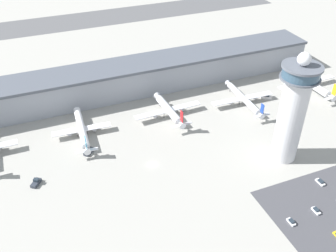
# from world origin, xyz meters

# --- Properties ---
(ground_plane) EXTENTS (1000.00, 1000.00, 0.00)m
(ground_plane) POSITION_xyz_m (0.00, 0.00, 0.00)
(ground_plane) COLOR #9E9B93
(terminal_building) EXTENTS (265.02, 25.00, 19.02)m
(terminal_building) POSITION_xyz_m (0.00, 70.00, 9.61)
(terminal_building) COLOR #9399A3
(terminal_building) RESTS_ON ground
(runway_strip) EXTENTS (397.52, 44.00, 0.01)m
(runway_strip) POSITION_xyz_m (0.00, 210.45, 0.00)
(runway_strip) COLOR #515154
(runway_strip) RESTS_ON ground
(control_tower) EXTENTS (17.24, 17.24, 54.52)m
(control_tower) POSITION_xyz_m (60.97, -17.96, 27.07)
(control_tower) COLOR silver
(control_tower) RESTS_ON ground
(airplane_gate_charlie) EXTENTS (30.79, 39.86, 12.07)m
(airplane_gate_charlie) POSITION_xyz_m (-25.94, 35.55, 3.93)
(airplane_gate_charlie) COLOR white
(airplane_gate_charlie) RESTS_ON ground
(airplane_gate_delta) EXTENTS (39.36, 35.13, 13.10)m
(airplane_gate_delta) POSITION_xyz_m (22.74, 35.34, 4.38)
(airplane_gate_delta) COLOR silver
(airplane_gate_delta) RESTS_ON ground
(airplane_gate_echo) EXTENTS (38.85, 41.47, 11.36)m
(airplane_gate_echo) POSITION_xyz_m (68.38, 30.94, 4.04)
(airplane_gate_echo) COLOR silver
(airplane_gate_echo) RESTS_ON ground
(airplane_gate_foxtrot) EXTENTS (41.69, 45.33, 13.16)m
(airplane_gate_foxtrot) POSITION_xyz_m (116.45, 32.92, 4.20)
(airplane_gate_foxtrot) COLOR silver
(airplane_gate_foxtrot) RESTS_ON ground
(service_truck_catering) EXTENTS (6.58, 5.04, 2.84)m
(service_truck_catering) POSITION_xyz_m (85.19, 31.28, 0.99)
(service_truck_catering) COLOR black
(service_truck_catering) RESTS_ON ground
(service_truck_fuel) EXTENTS (5.35, 6.02, 2.77)m
(service_truck_fuel) POSITION_xyz_m (-52.43, 6.95, 0.96)
(service_truck_fuel) COLOR black
(service_truck_fuel) RESTS_ON ground
(service_truck_baggage) EXTENTS (6.27, 6.08, 2.80)m
(service_truck_baggage) POSITION_xyz_m (-25.94, 19.89, 0.97)
(service_truck_baggage) COLOR black
(service_truck_baggage) RESTS_ON ground
(car_maroon_suv) EXTENTS (2.10, 4.67, 1.60)m
(car_maroon_suv) POSITION_xyz_m (65.41, -39.91, 0.62)
(car_maroon_suv) COLOR black
(car_maroon_suv) RESTS_ON ground
(car_grey_coupe) EXTENTS (1.84, 4.08, 1.53)m
(car_grey_coupe) POSITION_xyz_m (39.23, -53.70, 0.60)
(car_grey_coupe) COLOR black
(car_grey_coupe) RESTS_ON ground
(car_yellow_taxi) EXTENTS (1.74, 4.14, 1.58)m
(car_yellow_taxi) POSITION_xyz_m (52.33, -52.67, 0.61)
(car_yellow_taxi) COLOR black
(car_yellow_taxi) RESTS_ON ground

